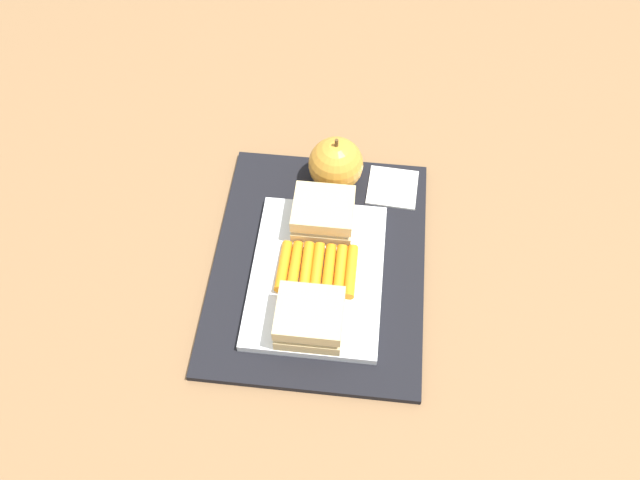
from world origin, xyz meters
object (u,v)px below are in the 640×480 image
sandwich_half_right (323,214)px  apple (336,164)px  paper_napkin (392,187)px  carrot_sticks_bundle (317,269)px  sandwich_half_left (310,318)px  food_tray (317,275)px

sandwich_half_right → apple: apple is taller
apple → paper_napkin: (-0.00, -0.08, -0.04)m
carrot_sticks_bundle → apple: size_ratio=1.15×
sandwich_half_left → sandwich_half_right: size_ratio=1.00×
apple → carrot_sticks_bundle: bearing=177.1°
sandwich_half_right → apple: size_ratio=0.90×
sandwich_half_left → sandwich_half_right: (0.16, 0.00, 0.00)m
carrot_sticks_bundle → paper_napkin: bearing=-29.7°
sandwich_half_right → apple: 0.09m
carrot_sticks_bundle → paper_napkin: (0.16, -0.09, -0.02)m
apple → food_tray: bearing=176.9°
food_tray → sandwich_half_left: sandwich_half_left is taller
apple → paper_napkin: bearing=-91.9°
sandwich_half_right → apple: bearing=-5.9°
paper_napkin → apple: bearing=88.1°
carrot_sticks_bundle → apple: bearing=-2.9°
sandwich_half_left → sandwich_half_right: same height
sandwich_half_left → carrot_sticks_bundle: 0.08m
sandwich_half_left → carrot_sticks_bundle: sandwich_half_left is taller
sandwich_half_right → paper_napkin: size_ratio=1.14×
carrot_sticks_bundle → paper_napkin: carrot_sticks_bundle is taller
food_tray → sandwich_half_right: 0.08m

